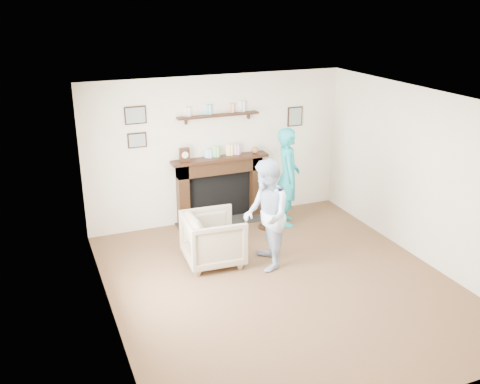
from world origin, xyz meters
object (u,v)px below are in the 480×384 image
(man, at_px, (265,266))
(woman, at_px, (286,223))
(armchair, at_px, (214,262))
(pedestal_table, at_px, (267,190))

(man, height_order, woman, woman)
(man, xyz_separation_m, woman, (0.99, 1.28, 0.00))
(woman, bearing_deg, man, 162.33)
(armchair, distance_m, pedestal_table, 1.65)
(man, height_order, pedestal_table, pedestal_table)
(armchair, relative_size, pedestal_table, 0.76)
(armchair, relative_size, woman, 0.49)
(woman, distance_m, pedestal_table, 0.78)
(man, bearing_deg, pedestal_table, 169.02)
(man, bearing_deg, woman, 156.94)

